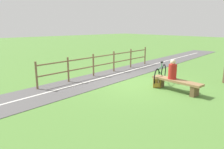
% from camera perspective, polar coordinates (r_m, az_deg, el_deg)
% --- Properties ---
extents(ground_plane, '(80.00, 80.00, 0.00)m').
position_cam_1_polar(ground_plane, '(9.27, 6.88, -2.38)').
color(ground_plane, '#548438').
extents(paved_path, '(6.24, 36.00, 0.02)m').
position_cam_1_polar(paved_path, '(8.06, -20.02, -5.44)').
color(paved_path, '#565454').
rests_on(paved_path, ground_plane).
extents(path_centre_line, '(3.79, 31.80, 0.00)m').
position_cam_1_polar(path_centre_line, '(8.06, -20.02, -5.37)').
color(path_centre_line, silver).
rests_on(path_centre_line, paved_path).
extents(bench, '(1.99, 0.45, 0.46)m').
position_cam_1_polar(bench, '(8.39, 16.92, -2.24)').
color(bench, '#937047').
rests_on(bench, ground_plane).
extents(person_seated, '(0.32, 0.32, 0.76)m').
position_cam_1_polar(person_seated, '(8.39, 15.98, 1.10)').
color(person_seated, '#B2231E').
rests_on(person_seated, bench).
extents(bicycle, '(0.67, 1.74, 0.92)m').
position_cam_1_polar(bicycle, '(9.39, 12.87, 0.05)').
color(bicycle, black).
rests_on(bicycle, ground_plane).
extents(backpack, '(0.38, 0.38, 0.37)m').
position_cam_1_polar(backpack, '(8.77, 11.99, -2.24)').
color(backpack, olive).
rests_on(backpack, ground_plane).
extents(fence_roadside, '(0.76, 7.54, 1.11)m').
position_cam_1_polar(fence_roadside, '(10.91, -2.14, 3.54)').
color(fence_roadside, brown).
rests_on(fence_roadside, ground_plane).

